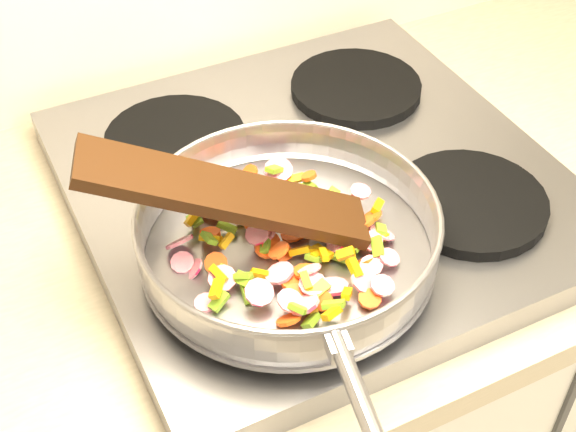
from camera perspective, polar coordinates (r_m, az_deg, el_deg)
name	(u,v)px	position (r m, az deg, el deg)	size (l,w,h in m)	color
cooktop	(316,186)	(1.05, 1.98, 2.14)	(0.60, 0.60, 0.04)	#939399
grate_fl	(264,277)	(0.90, -1.71, -4.37)	(0.19, 0.19, 0.02)	black
grate_fr	(470,202)	(1.01, 12.82, 0.95)	(0.19, 0.19, 0.02)	black
grate_bl	(175,140)	(1.09, -8.01, 5.40)	(0.19, 0.19, 0.02)	black
grate_br	(356,87)	(1.19, 4.86, 9.10)	(0.19, 0.19, 0.02)	black
saute_pan	(288,232)	(0.89, 0.03, -1.13)	(0.38, 0.54, 0.06)	#9E9EA5
vegetable_heap	(286,241)	(0.90, -0.14, -1.77)	(0.26, 0.27, 0.05)	red
wooden_spatula	(227,194)	(0.86, -4.37, 1.59)	(0.33, 0.07, 0.02)	black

